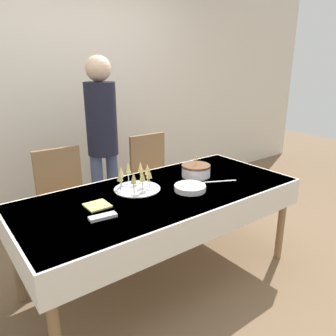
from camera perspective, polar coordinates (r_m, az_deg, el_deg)
name	(u,v)px	position (r m, az deg, el deg)	size (l,w,h in m)	color
ground_plane	(162,276)	(2.79, -0.99, -18.31)	(12.00, 12.00, 0.00)	brown
wall_back	(70,91)	(3.72, -16.70, 12.69)	(8.00, 0.05, 2.70)	silver
dining_table	(162,204)	(2.46, -1.08, -6.21)	(2.10, 0.94, 0.74)	silver
dining_chair_far_left	(65,200)	(2.97, -17.55, -5.26)	(0.44, 0.44, 0.95)	olive
dining_chair_far_right	(153,178)	(3.35, -2.54, -1.66)	(0.43, 0.43, 0.95)	olive
birthday_cake	(196,171)	(2.72, 4.87, -0.45)	(0.24, 0.24, 0.17)	white
champagne_tray	(136,178)	(2.44, -5.61, -1.79)	(0.35, 0.35, 0.18)	silver
plate_stack_main	(190,188)	(2.43, 3.86, -3.48)	(0.23, 0.23, 0.04)	white
cake_knife	(218,181)	(2.64, 8.71, -2.32)	(0.28, 0.15, 0.00)	silver
fork_pile	(103,217)	(2.05, -11.28, -8.32)	(0.18, 0.08, 0.02)	silver
napkin_pile	(97,206)	(2.22, -12.21, -6.41)	(0.15, 0.15, 0.01)	#E0D166
person_standing	(102,132)	(3.07, -11.39, 6.14)	(0.28, 0.28, 1.71)	#3F4C72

